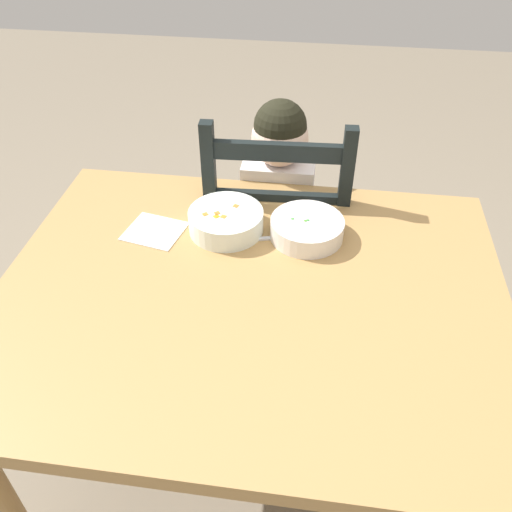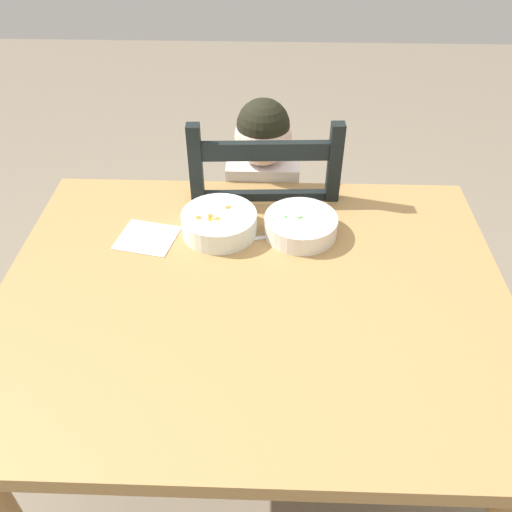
% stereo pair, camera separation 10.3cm
% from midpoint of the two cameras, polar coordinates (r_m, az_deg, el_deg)
% --- Properties ---
extents(ground_plane, '(8.00, 8.00, 0.00)m').
position_cam_midpoint_polar(ground_plane, '(1.85, 1.22, -20.69)').
color(ground_plane, '#7C705D').
extents(dining_table, '(1.19, 0.95, 0.74)m').
position_cam_midpoint_polar(dining_table, '(1.34, 1.60, -7.08)').
color(dining_table, '#A67E49').
rests_on(dining_table, ground).
extents(dining_chair, '(0.44, 0.44, 0.98)m').
position_cam_midpoint_polar(dining_chair, '(1.83, 3.80, 1.10)').
color(dining_chair, black).
rests_on(dining_chair, ground).
extents(child_figure, '(0.32, 0.31, 0.97)m').
position_cam_midpoint_polar(child_figure, '(1.72, 3.94, 5.51)').
color(child_figure, white).
rests_on(child_figure, ground).
extents(bowl_of_peas, '(0.19, 0.19, 0.05)m').
position_cam_midpoint_polar(bowl_of_peas, '(1.41, 7.46, 2.86)').
color(bowl_of_peas, white).
rests_on(bowl_of_peas, dining_table).
extents(bowl_of_carrots, '(0.20, 0.20, 0.06)m').
position_cam_midpoint_polar(bowl_of_carrots, '(1.42, -1.11, 3.70)').
color(bowl_of_carrots, white).
rests_on(bowl_of_carrots, dining_table).
extents(spoon, '(0.14, 0.06, 0.01)m').
position_cam_midpoint_polar(spoon, '(1.40, 1.00, 1.69)').
color(spoon, silver).
rests_on(spoon, dining_table).
extents(paper_napkin, '(0.17, 0.16, 0.00)m').
position_cam_midpoint_polar(paper_napkin, '(1.45, -8.64, 2.54)').
color(paper_napkin, white).
rests_on(paper_napkin, dining_table).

